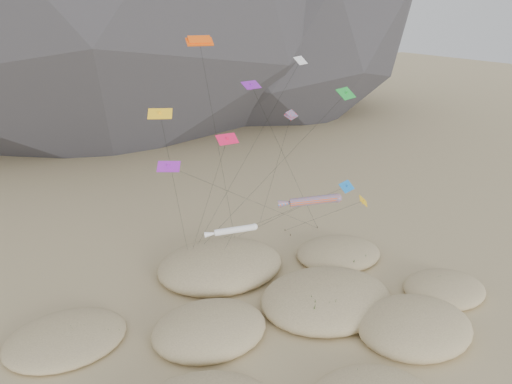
{
  "coord_description": "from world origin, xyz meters",
  "views": [
    {
      "loc": [
        -26.5,
        -34.51,
        32.28
      ],
      "look_at": [
        -1.49,
        12.0,
        12.51
      ],
      "focal_mm": 35.0,
      "sensor_mm": 36.0,
      "label": 1
    }
  ],
  "objects": [
    {
      "name": "delta_kites",
      "position": [
        0.76,
        11.77,
        18.85
      ],
      "size": [
        28.91,
        18.99,
        26.49
      ],
      "color": "#E51549",
      "rests_on": "ground"
    },
    {
      "name": "white_tube_kite",
      "position": [
        -4.9,
        11.25,
        8.79
      ],
      "size": [
        6.2,
        11.4,
        9.39
      ],
      "color": "white",
      "rests_on": "ground"
    },
    {
      "name": "dune_grass",
      "position": [
        -0.39,
        4.54,
        0.86
      ],
      "size": [
        41.66,
        29.1,
        1.48
      ],
      "color": "black",
      "rests_on": "ground"
    },
    {
      "name": "dunes",
      "position": [
        -1.99,
        5.18,
        0.71
      ],
      "size": [
        52.62,
        40.08,
        3.71
      ],
      "color": "#CCB789",
      "rests_on": "ground"
    },
    {
      "name": "orange_parafoil",
      "position": [
        -5.61,
        16.95,
        28.47
      ],
      "size": [
        8.5,
        7.15,
        29.32
      ],
      "color": "#F2500C",
      "rests_on": "ground"
    },
    {
      "name": "kite_stakes",
      "position": [
        2.21,
        23.16,
        0.15
      ],
      "size": [
        22.26,
        4.4,
        0.3
      ],
      "color": "#3F2D1E",
      "rests_on": "ground"
    },
    {
      "name": "ground",
      "position": [
        0.0,
        0.0,
        0.0
      ],
      "size": [
        500.0,
        500.0,
        0.0
      ],
      "primitive_type": "plane",
      "color": "#CCB789",
      "rests_on": "ground"
    },
    {
      "name": "multi_parafoil",
      "position": [
        3.46,
        12.92,
        20.43
      ],
      "size": [
        5.06,
        15.81,
        21.17
      ],
      "color": "#FF1C1A",
      "rests_on": "ground"
    },
    {
      "name": "rainbow_tube_kite",
      "position": [
        4.1,
        9.03,
        11.45
      ],
      "size": [
        6.86,
        18.88,
        12.27
      ],
      "color": "#FF571A",
      "rests_on": "ground"
    }
  ]
}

